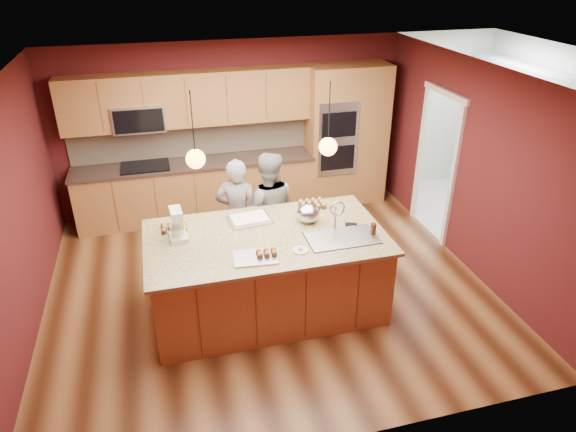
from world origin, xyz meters
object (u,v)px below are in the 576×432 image
object	(u,v)px
stand_mixer	(177,226)
mixing_bowl	(308,213)
island	(268,272)
person_left	(238,215)
person_right	(268,210)

from	to	relation	value
stand_mixer	mixing_bowl	distance (m)	1.53
island	stand_mixer	distance (m)	1.19
island	person_left	distance (m)	1.06
island	mixing_bowl	bearing A→B (deg)	20.79
island	stand_mixer	bearing A→B (deg)	168.94
person_left	mixing_bowl	world-z (taller)	person_left
island	person_right	size ratio (longest dim) A/B	1.69
stand_mixer	mixing_bowl	world-z (taller)	stand_mixer
person_left	person_right	world-z (taller)	person_right
island	person_left	xyz separation A→B (m)	(-0.17, 1.01, 0.27)
person_left	person_right	xyz separation A→B (m)	(0.41, 0.00, 0.02)
person_right	mixing_bowl	xyz separation A→B (m)	(0.31, -0.81, 0.31)
island	stand_mixer	world-z (taller)	island
person_right	mixing_bowl	bearing A→B (deg)	123.46
island	person_right	bearing A→B (deg)	76.72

